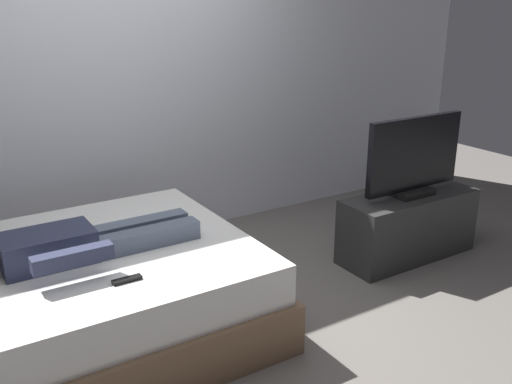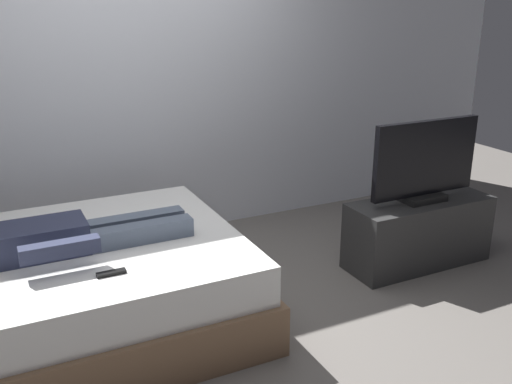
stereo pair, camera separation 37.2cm
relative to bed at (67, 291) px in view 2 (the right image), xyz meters
The scene contains 7 objects.
ground_plane 0.88m from the bed, 18.79° to the right, with size 10.00×10.00×0.00m, color slate.
back_wall 2.07m from the bed, 46.45° to the left, with size 6.40×0.10×2.80m, color silver.
bed is the anchor object (origin of this frame).
person 0.36m from the bed, 63.10° to the right, with size 1.26×0.46×0.18m.
remote 0.57m from the bed, 68.70° to the right, with size 0.15×0.04×0.02m, color black.
tv_stand 2.49m from the bed, ahead, with size 1.10×0.40×0.50m, color #2D2D2D.
tv 2.54m from the bed, ahead, with size 0.88×0.20×0.59m.
Camera 2 is at (-1.11, -2.89, 1.89)m, focal length 39.94 mm.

